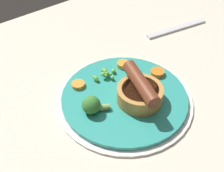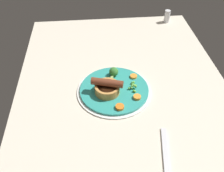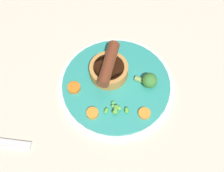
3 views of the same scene
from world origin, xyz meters
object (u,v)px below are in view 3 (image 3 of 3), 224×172
Objects in this scene: carrot_slice_1 at (92,113)px; carrot_slice_2 at (74,88)px; sausage_pudding at (109,69)px; broccoli_floret_near at (149,80)px; carrot_slice_0 at (144,113)px; pea_pile at (117,109)px; dinner_plate at (116,85)px.

carrot_slice_1 is 7.81cm from carrot_slice_2.
broccoli_floret_near is (-9.04, 3.18, -0.63)cm from sausage_pudding.
carrot_slice_0 is (-7.36, 10.78, -1.92)cm from sausage_pudding.
broccoli_floret_near reaches higher than carrot_slice_2.
sausage_pudding is at bearing -82.33° from pea_pile.
sausage_pudding is at bearing -156.48° from carrot_slice_2.
carrot_slice_2 is at bearing 5.10° from dinner_plate.
carrot_slice_1 is at bearing 4.99° from pea_pile.
carrot_slice_0 is 0.91× the size of carrot_slice_2.
carrot_slice_0 is at bearing 177.11° from carrot_slice_1.
carrot_slice_2 is at bearing -50.31° from sausage_pudding.
carrot_slice_2 is (4.12, -6.64, 0.00)cm from carrot_slice_1.
dinner_plate is 10.20× the size of carrot_slice_0.
pea_pile is at bearing -175.01° from carrot_slice_1.
dinner_plate is 5.11× the size of pea_pile.
carrot_slice_2 is at bearing -58.18° from carrot_slice_1.
sausage_pudding is at bearing -59.41° from dinner_plate.
sausage_pudding reaches higher than carrot_slice_2.
carrot_slice_0 is 1.01× the size of carrot_slice_1.
carrot_slice_0 is 17.15cm from carrot_slice_2.
carrot_slice_2 is at bearing -24.88° from carrot_slice_0.
carrot_slice_1 reaches higher than dinner_plate.
broccoli_floret_near is (-7.73, -6.55, 0.70)cm from pea_pile.
sausage_pudding is 9.12cm from carrot_slice_2.
carrot_slice_2 reaches higher than dinner_plate.
pea_pile is (-1.31, 9.74, -1.33)cm from sausage_pudding.
broccoli_floret_near reaches higher than dinner_plate.
sausage_pudding is 13.20cm from carrot_slice_0.
dinner_plate is at bearing -54.51° from carrot_slice_0.
dinner_plate is at bearing -92.29° from pea_pile.
broccoli_floret_near is (-7.45, 0.49, 2.53)cm from dinner_plate.
dinner_plate is 7.88cm from broccoli_floret_near.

